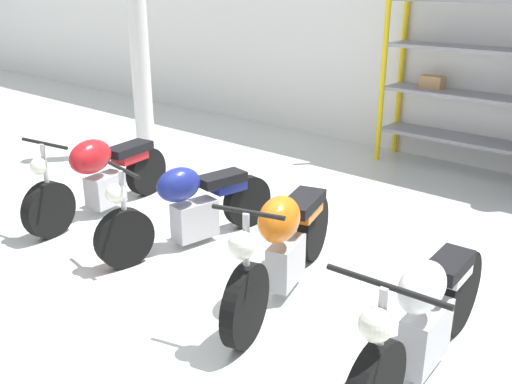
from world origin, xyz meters
TOP-DOWN VIEW (x-y plane):
  - ground_plane at (0.00, 0.00)m, footprint 30.00×30.00m
  - back_wall at (0.00, 4.76)m, footprint 30.00×0.08m
  - shelving_rack at (0.82, 4.40)m, footprint 3.32×0.63m
  - support_pillar at (-3.66, 1.98)m, footprint 0.28×0.28m
  - motorcycle_red at (-2.11, 0.13)m, footprint 0.70×2.10m
  - motorcycle_blue at (-0.73, 0.22)m, footprint 0.61×2.04m
  - motorcycle_orange at (0.61, 0.05)m, footprint 0.85×2.11m
  - motorcycle_white at (1.99, -0.20)m, footprint 0.73×2.10m

SIDE VIEW (x-z plane):
  - ground_plane at x=0.00m, z-range 0.00..0.00m
  - motorcycle_blue at x=-0.73m, z-range -0.06..0.91m
  - motorcycle_white at x=1.99m, z-range -0.05..0.97m
  - motorcycle_red at x=-2.11m, z-range -0.04..0.98m
  - motorcycle_orange at x=0.61m, z-range -0.03..1.02m
  - shelving_rack at x=0.82m, z-range 0.04..2.76m
  - back_wall at x=0.00m, z-range 0.00..3.60m
  - support_pillar at x=-3.66m, z-range 0.00..3.60m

